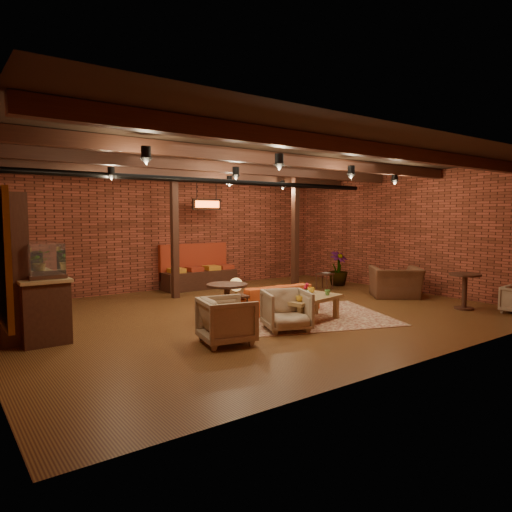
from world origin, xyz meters
TOP-DOWN VIEW (x-y plane):
  - floor at (0.00, 0.00)m, footprint 10.00×10.00m
  - ceiling at (0.00, 0.00)m, footprint 10.00×8.00m
  - wall_back at (0.00, 4.00)m, footprint 10.00×0.02m
  - wall_front at (0.00, -4.00)m, footprint 10.00×0.02m
  - wall_right at (5.00, 0.00)m, footprint 0.02×8.00m
  - ceiling_beams at (0.00, 0.00)m, footprint 9.80×6.40m
  - ceiling_pipe at (0.00, 1.60)m, footprint 9.60×0.12m
  - post_left at (-0.60, 2.60)m, footprint 0.16×0.16m
  - post_right at (2.80, 2.00)m, footprint 0.16×0.16m
  - service_counter at (-4.10, 1.00)m, footprint 0.80×2.50m
  - plant_counter at (-4.00, 1.20)m, footprint 0.35×0.39m
  - shelving_hutch at (-4.50, 1.10)m, footprint 0.52×2.00m
  - chalkboard_menu at (-4.93, -2.30)m, footprint 0.08×0.96m
  - banquette at (0.60, 3.55)m, footprint 2.10×0.70m
  - service_sign at (0.60, 3.10)m, footprint 0.86×0.06m
  - ceiling_spotlights at (0.00, 0.00)m, footprint 6.40×4.40m
  - rug at (0.51, -0.86)m, footprint 4.05×3.58m
  - sofa at (0.32, -0.11)m, footprint 2.07×0.93m
  - coffee_table at (0.34, -1.23)m, footprint 1.52×0.96m
  - side_table_lamp at (-0.73, -0.34)m, footprint 0.44×0.44m
  - round_table_left at (-1.13, -0.64)m, footprint 0.76×0.76m
  - armchair_a at (-1.75, -1.61)m, footprint 0.89×0.93m
  - armchair_b at (-0.44, -1.53)m, footprint 0.99×0.96m
  - armchair_right at (3.91, -0.57)m, footprint 1.38×1.32m
  - side_table_book at (3.34, 1.37)m, footprint 0.50×0.50m
  - round_table_right at (3.90, -2.38)m, footprint 0.67×0.67m
  - plant_tall at (4.19, 1.67)m, footprint 1.69×1.69m

SIDE VIEW (x-z plane):
  - floor at x=0.00m, z-range 0.00..0.00m
  - rug at x=0.51m, z-range 0.00..0.01m
  - sofa at x=0.32m, z-range 0.00..0.59m
  - armchair_b at x=-0.44m, z-range 0.00..0.80m
  - armchair_a at x=-1.75m, z-range 0.00..0.82m
  - side_table_book at x=3.34m, z-range 0.18..0.65m
  - coffee_table at x=0.34m, z-range 0.06..0.79m
  - banquette at x=0.60m, z-range 0.00..1.00m
  - armchair_right at x=3.91m, z-range 0.00..1.02m
  - round_table_right at x=3.90m, z-range 0.13..0.92m
  - round_table_left at x=-1.13m, z-range 0.14..0.93m
  - side_table_lamp at x=-0.73m, z-range 0.22..1.05m
  - service_counter at x=-4.10m, z-range 0.00..1.60m
  - shelving_hutch at x=-4.50m, z-range 0.00..2.40m
  - plant_counter at x=-4.00m, z-range 1.07..1.37m
  - plant_tall at x=4.19m, z-range 0.00..3.00m
  - wall_back at x=0.00m, z-range 0.00..3.20m
  - wall_front at x=0.00m, z-range 0.00..3.20m
  - wall_right at x=5.00m, z-range 0.00..3.20m
  - post_left at x=-0.60m, z-range 0.00..3.20m
  - post_right at x=2.80m, z-range 0.00..3.20m
  - chalkboard_menu at x=-4.93m, z-range 0.87..2.33m
  - service_sign at x=0.60m, z-range 2.20..2.50m
  - ceiling_pipe at x=0.00m, z-range 2.79..2.91m
  - ceiling_spotlights at x=0.00m, z-range 2.72..3.00m
  - ceiling_beams at x=0.00m, z-range 2.97..3.19m
  - ceiling at x=0.00m, z-range 3.19..3.21m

